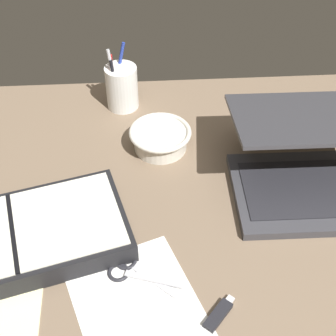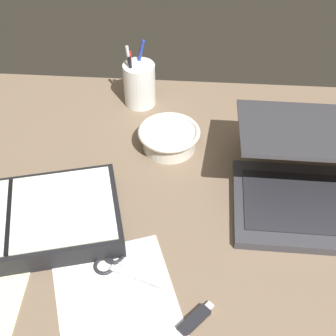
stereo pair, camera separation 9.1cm
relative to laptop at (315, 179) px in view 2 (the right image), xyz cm
name	(u,v)px [view 2 (the right image)]	position (x,y,z in cm)	size (l,w,h in cm)	color
desk_top	(161,228)	(-29.56, -9.44, -6.10)	(140.00, 100.00, 2.00)	#75604C
laptop	(315,179)	(0.00, 0.00, 0.00)	(31.41, 31.57, 14.96)	#38383D
bowl	(171,138)	(-29.17, 13.37, -2.34)	(13.85, 13.85, 4.94)	silver
pen_cup	(139,84)	(-38.10, 29.91, 0.45)	(7.75, 7.75, 16.05)	white
planner	(12,223)	(-57.03, -12.79, -2.80)	(44.09, 30.32, 4.79)	black
scissors	(116,265)	(-36.55, -19.25, -4.76)	(13.08, 10.11, 0.80)	#B7B7BC
paper_sheet_front	(120,315)	(-34.49, -28.69, -5.02)	(19.42, 28.47, 0.16)	white
usb_drive	(195,319)	(-22.33, -28.75, -4.60)	(5.97, 6.45, 1.00)	black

